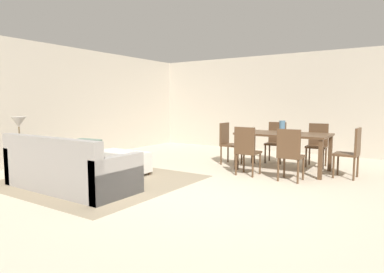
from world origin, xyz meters
The scene contains 17 objects.
ground_plane centered at (0.00, 0.00, 0.00)m, with size 10.80×10.80×0.00m, color beige.
wall_back centered at (0.00, 5.00, 1.35)m, with size 9.00×0.12×2.70m, color #BCB2A0.
wall_left centered at (-4.50, 0.50, 1.35)m, with size 0.12×11.00×2.70m, color #BCB2A0.
area_rug centered at (-2.06, -0.26, 0.00)m, with size 3.00×2.80×0.01m, color gray.
couch centered at (-2.01, -0.92, 0.29)m, with size 2.25×0.93×0.86m.
ottoman_table centered at (-2.10, 0.35, 0.25)m, with size 1.06×0.55×0.44m.
side_table centered at (-3.43, -0.88, 0.46)m, with size 0.40×0.40×0.59m.
table_lamp centered at (-3.43, -0.88, 1.00)m, with size 0.26×0.26×0.53m.
dining_table centered at (0.36, 2.38, 0.68)m, with size 1.76×0.98×0.76m.
dining_chair_near_left centered at (-0.06, 1.54, 0.52)m, with size 0.41×0.41×0.92m.
dining_chair_near_right centered at (0.76, 1.51, 0.52)m, with size 0.40×0.40×0.92m.
dining_chair_far_left centered at (-0.08, 3.23, 0.52)m, with size 0.43×0.43×0.92m.
dining_chair_far_right centered at (0.83, 3.23, 0.52)m, with size 0.42×0.42×0.92m.
dining_chair_head_east centered at (1.61, 2.37, 0.52)m, with size 0.42×0.42×0.92m.
dining_chair_head_west centered at (-0.89, 2.42, 0.52)m, with size 0.40×0.40×0.92m.
vase_centerpiece centered at (0.33, 2.39, 0.88)m, with size 0.12×0.12×0.25m, color slate.
book_on_ottoman centered at (-2.00, 0.33, 0.45)m, with size 0.26×0.20×0.03m, color silver.
Camera 1 is at (2.44, -4.12, 1.36)m, focal length 30.86 mm.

